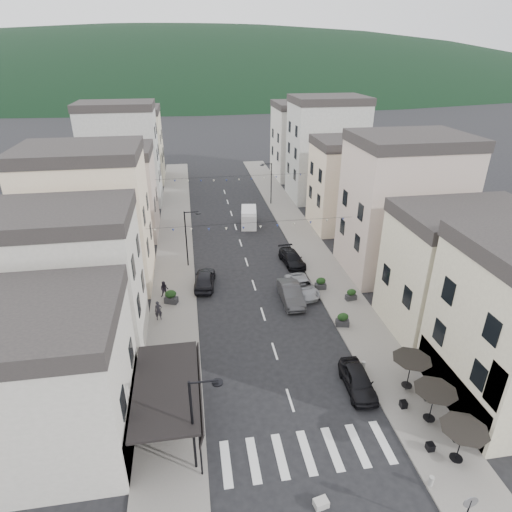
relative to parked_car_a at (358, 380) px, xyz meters
The scene contains 30 objects.
ground 7.84m from the parked_car_a, 126.12° to the right, with size 700.00×700.00×0.00m, color black.
sidewalk_left 28.41m from the parked_car_a, 115.22° to the left, with size 4.00×76.00×0.12m, color slate.
sidewalk_right 25.87m from the parked_car_a, 83.56° to the left, with size 4.00×76.00×0.12m, color slate.
hill_backdrop 293.73m from the parked_car_a, 90.90° to the left, with size 640.00×360.00×70.00m, color black.
boutique_building 20.41m from the parked_car_a, behind, with size 12.00×8.00×8.00m, color #B3AFA4.
boutique_awning 12.16m from the parked_car_a, behind, with size 3.77×7.50×3.28m.
buildings_row_left 37.19m from the parked_car_a, 121.27° to the left, with size 10.20×54.16×14.00m.
buildings_row_right 32.36m from the parked_car_a, 71.90° to the left, with size 10.20×54.16×14.50m.
cafe_terrace 4.96m from the parked_car_a, 48.50° to the right, with size 2.50×8.10×2.53m.
streetlamp_left_near 11.66m from the parked_car_a, 157.56° to the right, with size 1.70×0.56×6.00m.
streetlamp_left_far 22.48m from the parked_car_a, 117.88° to the left, with size 1.70×0.56×6.00m.
streetlamp_right_far 37.83m from the parked_car_a, 88.14° to the left, with size 1.70×0.56×6.00m.
traffic_sign 9.95m from the parked_car_a, 83.02° to the right, with size 0.70×0.07×2.70m.
bollards 4.68m from the parked_car_a, behind, with size 11.66×10.26×0.60m.
bunting_near 17.08m from the parked_car_a, 106.33° to the left, with size 19.00×0.28×0.62m.
bunting_far 32.41m from the parked_car_a, 98.26° to the left, with size 19.00×0.28×0.62m.
parked_car_a is the anchor object (origin of this frame).
parked_car_b 11.49m from the parked_car_a, 99.02° to the left, with size 1.66×4.77×1.57m, color #333335.
parked_car_c 12.66m from the parked_car_a, 92.01° to the left, with size 2.15×4.67×1.30m, color #94969C.
parked_car_d 18.48m from the parked_car_a, 90.00° to the left, with size 1.86×4.58×1.33m, color black.
parked_car_e 17.83m from the parked_car_a, 121.06° to the left, with size 1.82×4.53×1.54m, color black.
delivery_van 30.36m from the parked_car_a, 95.31° to the left, with size 2.49×4.91×2.25m.
pedestrian_a 16.68m from the parked_car_a, 142.54° to the left, with size 0.62×0.40×1.69m, color black.
pedestrian_b 18.79m from the parked_car_a, 133.23° to the left, with size 0.76×0.59×1.56m, color black.
concrete_block_c 8.81m from the parked_car_a, 122.53° to the right, with size 0.70×0.50×0.40m, color #A4A29C.
planter_la 12.67m from the parked_car_a, behind, with size 1.14×0.80×1.16m.
planter_lb 17.58m from the parked_car_a, 134.34° to the left, with size 1.28×1.01×1.26m.
planter_ra 7.02m from the parked_car_a, 78.50° to the left, with size 1.13×0.76×1.16m.
planter_rb 11.14m from the parked_car_a, 71.66° to the left, with size 1.01×0.64×1.06m.
planter_rc 12.95m from the parked_car_a, 83.79° to the left, with size 1.07×0.64×1.15m.
Camera 1 is at (-5.44, -13.99, 20.24)m, focal length 30.00 mm.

